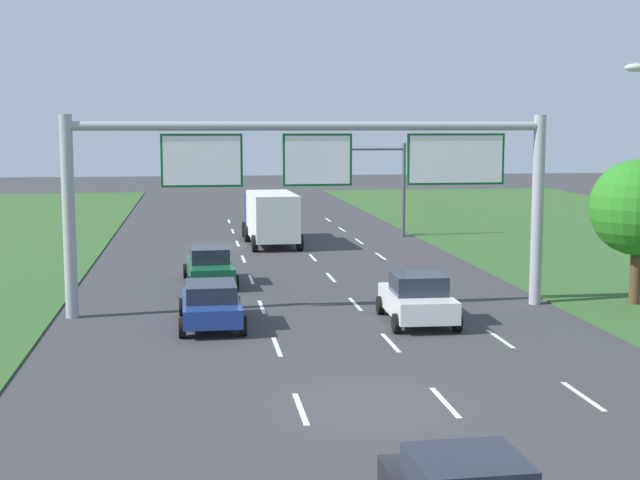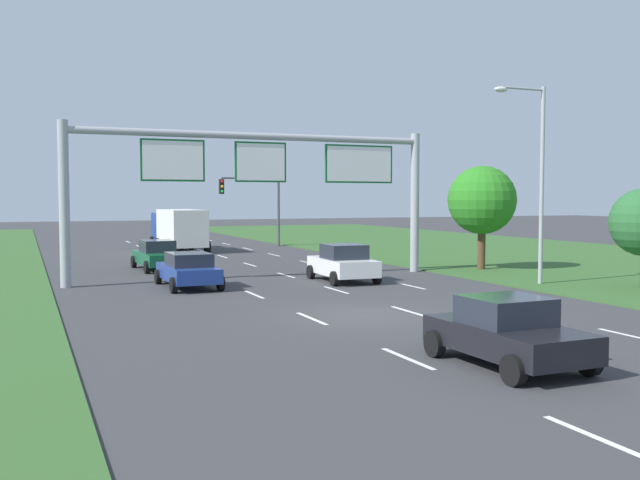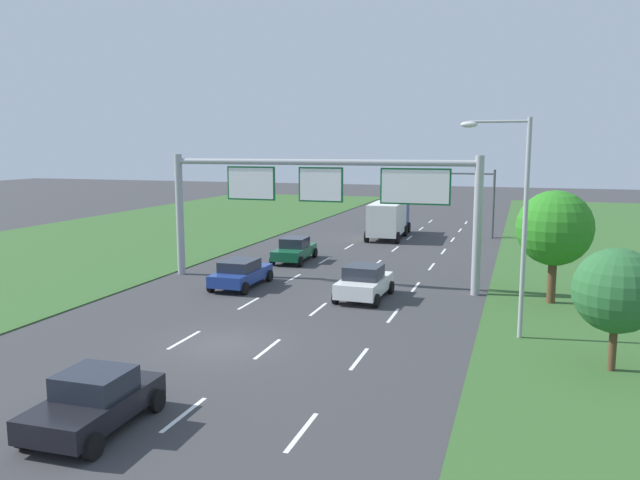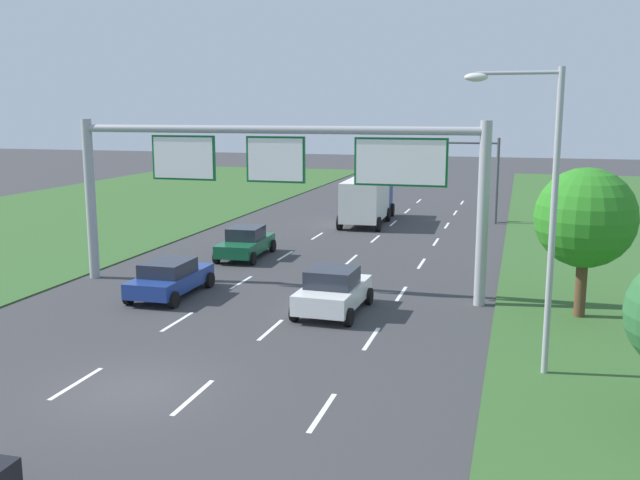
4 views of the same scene
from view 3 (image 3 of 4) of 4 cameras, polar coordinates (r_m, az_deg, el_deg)
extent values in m
plane|color=#38383A|center=(24.20, -8.68, -9.41)|extent=(200.00, 200.00, 0.00)
cube|color=white|center=(20.37, -21.08, -13.39)|extent=(0.14, 2.40, 0.01)
cube|color=white|center=(25.00, -12.31, -8.91)|extent=(0.14, 2.40, 0.01)
cube|color=white|center=(30.12, -6.52, -5.77)|extent=(0.14, 2.40, 0.01)
cube|color=white|center=(35.52, -2.49, -3.52)|extent=(0.14, 2.40, 0.01)
cube|color=white|center=(41.08, 0.45, -1.86)|extent=(0.14, 2.40, 0.01)
cube|color=white|center=(46.75, 2.68, -0.60)|extent=(0.14, 2.40, 0.01)
cube|color=white|center=(52.49, 4.42, 0.39)|extent=(0.14, 2.40, 0.01)
cube|color=white|center=(58.29, 5.82, 1.18)|extent=(0.14, 2.40, 0.01)
cube|color=white|center=(64.12, 6.97, 1.83)|extent=(0.14, 2.40, 0.01)
cube|color=white|center=(18.48, -12.32, -15.30)|extent=(0.14, 2.40, 0.01)
cube|color=white|center=(23.49, -4.81, -9.89)|extent=(0.14, 2.40, 0.01)
cube|color=white|center=(28.88, -0.16, -6.34)|extent=(0.14, 2.40, 0.01)
cube|color=white|center=(34.47, 2.98, -3.90)|extent=(0.14, 2.40, 0.01)
cube|color=white|center=(40.18, 5.21, -2.14)|extent=(0.14, 2.40, 0.01)
cube|color=white|center=(45.96, 6.89, -0.81)|extent=(0.14, 2.40, 0.01)
cube|color=white|center=(51.79, 8.19, 0.21)|extent=(0.14, 2.40, 0.01)
cube|color=white|center=(57.66, 9.22, 1.03)|extent=(0.14, 2.40, 0.01)
cube|color=white|center=(63.55, 10.06, 1.70)|extent=(0.14, 2.40, 0.01)
cube|color=white|center=(17.11, -1.67, -17.13)|extent=(0.14, 2.40, 0.01)
cube|color=white|center=(22.42, 3.61, -10.78)|extent=(0.14, 2.40, 0.01)
cube|color=white|center=(28.02, 6.71, -6.87)|extent=(0.14, 2.40, 0.01)
cube|color=white|center=(33.75, 8.74, -4.25)|extent=(0.14, 2.40, 0.01)
cube|color=white|center=(39.56, 10.16, -2.40)|extent=(0.14, 2.40, 0.01)
cube|color=white|center=(45.42, 11.22, -1.03)|extent=(0.14, 2.40, 0.01)
cube|color=white|center=(51.32, 12.04, 0.03)|extent=(0.14, 2.40, 0.01)
cube|color=white|center=(57.23, 12.68, 0.88)|extent=(0.14, 2.40, 0.01)
cube|color=white|center=(63.16, 13.21, 1.56)|extent=(0.14, 2.40, 0.01)
cube|color=black|center=(18.06, -19.94, -14.07)|extent=(2.05, 4.00, 0.61)
cube|color=#232833|center=(17.90, -19.88, -12.15)|extent=(1.76, 1.66, 0.62)
cylinder|color=black|center=(19.79, -19.77, -13.00)|extent=(0.24, 0.65, 0.64)
cylinder|color=black|center=(18.73, -14.70, -14.01)|extent=(0.24, 0.65, 0.64)
cylinder|color=black|center=(17.78, -25.41, -15.85)|extent=(0.24, 0.65, 0.64)
cylinder|color=black|center=(16.59, -20.04, -17.32)|extent=(0.24, 0.65, 0.64)
cube|color=navy|center=(33.59, -7.22, -3.20)|extent=(1.91, 4.42, 0.60)
cube|color=#232833|center=(33.31, -7.37, -2.30)|extent=(1.65, 2.16, 0.55)
cylinder|color=black|center=(35.51, -7.50, -3.07)|extent=(0.23, 0.64, 0.64)
cylinder|color=black|center=(34.77, -4.65, -3.27)|extent=(0.23, 0.64, 0.64)
cylinder|color=black|center=(32.62, -9.94, -4.16)|extent=(0.23, 0.64, 0.64)
cylinder|color=black|center=(31.80, -6.89, -4.42)|extent=(0.23, 0.64, 0.64)
cube|color=#145633|center=(40.69, -2.35, -1.09)|extent=(2.03, 4.56, 0.61)
cube|color=#232833|center=(40.65, -2.33, -0.21)|extent=(1.66, 1.95, 0.62)
cylinder|color=black|center=(42.59, -2.86, -1.07)|extent=(0.25, 0.65, 0.64)
cylinder|color=black|center=(42.07, -0.47, -1.18)|extent=(0.25, 0.65, 0.64)
cylinder|color=black|center=(39.45, -4.36, -1.86)|extent=(0.25, 0.65, 0.64)
cylinder|color=black|center=(38.89, -1.80, -1.99)|extent=(0.25, 0.65, 0.64)
cube|color=white|center=(30.79, 4.07, -4.13)|extent=(2.08, 4.10, 0.72)
cube|color=#232833|center=(30.51, 4.01, -2.94)|extent=(1.75, 1.82, 0.65)
cylinder|color=black|center=(32.52, 3.07, -4.08)|extent=(0.24, 0.65, 0.64)
cylinder|color=black|center=(32.01, 6.51, -4.33)|extent=(0.24, 0.65, 0.64)
cylinder|color=black|center=(29.79, 1.43, -5.25)|extent=(0.24, 0.65, 0.64)
cylinder|color=black|center=(29.24, 5.16, -5.55)|extent=(0.24, 0.65, 0.64)
cube|color=navy|center=(54.43, 6.86, 2.28)|extent=(2.27, 2.18, 2.20)
cube|color=silver|center=(50.57, 6.14, 1.99)|extent=(2.55, 5.52, 2.49)
cylinder|color=black|center=(55.23, 5.76, 1.24)|extent=(0.31, 0.91, 0.90)
cylinder|color=black|center=(54.88, 8.08, 1.15)|extent=(0.31, 0.91, 0.90)
cylinder|color=black|center=(53.01, 5.23, 0.94)|extent=(0.31, 0.91, 0.90)
cylinder|color=black|center=(52.61, 7.82, 0.84)|extent=(0.31, 0.91, 0.90)
cylinder|color=black|center=(48.89, 4.29, 0.31)|extent=(0.31, 0.91, 0.90)
cylinder|color=black|center=(48.46, 7.09, 0.20)|extent=(0.31, 0.91, 0.90)
cylinder|color=#9EA0A5|center=(37.05, -12.69, 2.26)|extent=(0.44, 0.44, 7.00)
cylinder|color=#9EA0A5|center=(31.94, 14.20, 1.23)|extent=(0.44, 0.44, 7.00)
cylinder|color=#9EA0A5|center=(33.34, -0.26, 7.13)|extent=(16.80, 0.32, 0.32)
cube|color=#0C5B28|center=(34.79, -6.31, 5.18)|extent=(2.82, 0.12, 1.85)
cube|color=white|center=(34.73, -6.36, 5.17)|extent=(2.66, 0.01, 1.69)
cube|color=#0C5B28|center=(33.32, 0.07, 5.09)|extent=(2.46, 0.12, 1.85)
cube|color=white|center=(33.26, 0.03, 5.08)|extent=(2.30, 0.01, 1.69)
cube|color=#0C5B28|center=(32.12, 8.70, 4.86)|extent=(3.60, 0.12, 1.85)
cube|color=white|center=(32.06, 8.68, 4.85)|extent=(3.44, 0.01, 1.69)
cylinder|color=#47494F|center=(52.34, 15.57, 3.16)|extent=(0.20, 0.20, 5.60)
cylinder|color=#47494F|center=(52.33, 13.21, 5.93)|extent=(4.50, 0.14, 0.14)
cube|color=black|center=(52.60, 10.73, 5.31)|extent=(0.32, 0.36, 1.10)
sphere|color=red|center=(52.38, 10.72, 5.70)|extent=(0.22, 0.22, 0.22)
sphere|color=orange|center=(52.40, 10.70, 5.30)|extent=(0.22, 0.22, 0.22)
sphere|color=green|center=(52.42, 10.69, 4.90)|extent=(0.22, 0.22, 0.22)
cylinder|color=#9EA0A5|center=(24.89, 18.20, 0.80)|extent=(0.18, 0.18, 8.50)
cylinder|color=#9EA0A5|center=(24.73, 16.06, 10.38)|extent=(2.20, 0.10, 0.10)
ellipsoid|color=silver|center=(24.79, 13.47, 10.23)|extent=(0.64, 0.32, 0.24)
cylinder|color=#513823|center=(23.03, 25.18, -8.84)|extent=(0.25, 0.25, 1.72)
sphere|color=#296130|center=(22.56, 25.49, -4.19)|extent=(2.81, 2.81, 2.81)
cylinder|color=#513823|center=(31.54, 20.42, -3.45)|extent=(0.40, 0.40, 2.32)
sphere|color=#297C1F|center=(31.15, 20.66, 1.03)|extent=(3.54, 3.54, 3.54)
camera|label=1|loc=(14.66, -70.07, -0.31)|focal=50.00mm
camera|label=2|loc=(20.81, -70.46, -7.31)|focal=40.00mm
camera|label=4|loc=(4.61, 8.26, 8.15)|focal=40.00mm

